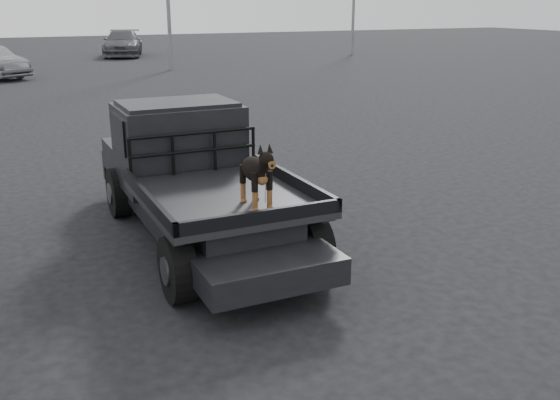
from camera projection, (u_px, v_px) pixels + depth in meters
name	position (u px, v px, depth m)	size (l,w,h in m)	color
ground	(206.00, 322.00, 6.47)	(120.00, 120.00, 0.00)	black
flatbed_ute	(201.00, 208.00, 8.60)	(2.00, 5.40, 0.92)	black
ute_cab	(178.00, 131.00, 9.15)	(1.72, 1.30, 0.88)	black
headache_rack	(194.00, 153.00, 8.55)	(1.80, 0.08, 0.55)	black
dog	(256.00, 175.00, 7.12)	(0.32, 0.60, 0.74)	black
distant_car_b	(123.00, 43.00, 38.14)	(2.17, 5.33, 1.55)	#48494D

